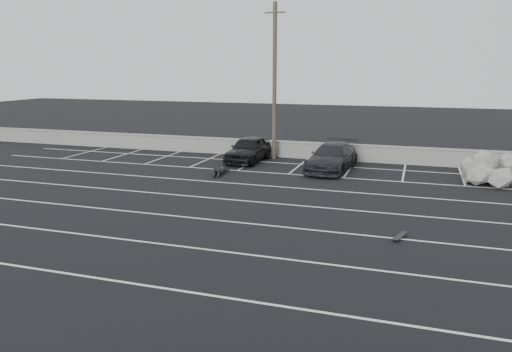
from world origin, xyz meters
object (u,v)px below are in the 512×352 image
(utility_pole, at_px, (275,82))
(person, at_px, (220,169))
(car_left, at_px, (248,149))
(riprap_pile, at_px, (501,174))
(skateboard, at_px, (399,237))
(trash_bin, at_px, (341,154))
(car_right, at_px, (332,157))

(utility_pole, xyz_separation_m, person, (-1.58, -5.20, -4.61))
(car_left, relative_size, riprap_pile, 0.85)
(skateboard, bearing_deg, riprap_pile, 83.39)
(riprap_pile, distance_m, skateboard, 11.05)
(riprap_pile, bearing_deg, skateboard, -113.64)
(car_left, distance_m, trash_bin, 5.66)
(trash_bin, height_order, skateboard, trash_bin)
(car_right, bearing_deg, person, -148.67)
(car_right, bearing_deg, utility_pole, 154.81)
(trash_bin, bearing_deg, riprap_pile, -19.60)
(skateboard, bearing_deg, trash_bin, 124.18)
(utility_pole, distance_m, person, 7.12)
(trash_bin, bearing_deg, car_left, -166.65)
(trash_bin, distance_m, person, 7.78)
(car_right, height_order, utility_pole, utility_pole)
(car_left, distance_m, utility_pole, 4.47)
(car_right, xyz_separation_m, skateboard, (4.19, -10.77, -0.68))
(car_left, distance_m, riprap_pile, 14.10)
(utility_pole, bearing_deg, riprap_pile, -13.58)
(car_right, xyz_separation_m, riprap_pile, (8.62, -0.65, -0.28))
(utility_pole, xyz_separation_m, riprap_pile, (12.73, -3.08, -4.37))
(trash_bin, xyz_separation_m, skateboard, (4.06, -13.14, -0.47))
(car_left, height_order, riprap_pile, car_left)
(car_right, height_order, skateboard, car_right)
(riprap_pile, bearing_deg, car_right, 175.70)
(utility_pole, distance_m, riprap_pile, 13.81)
(car_left, height_order, utility_pole, utility_pole)
(car_left, xyz_separation_m, utility_pole, (1.25, 1.36, 4.07))
(riprap_pile, bearing_deg, trash_bin, 160.40)
(utility_pole, xyz_separation_m, skateboard, (8.31, -13.20, -4.77))
(trash_bin, relative_size, riprap_pile, 0.20)
(trash_bin, distance_m, skateboard, 13.76)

